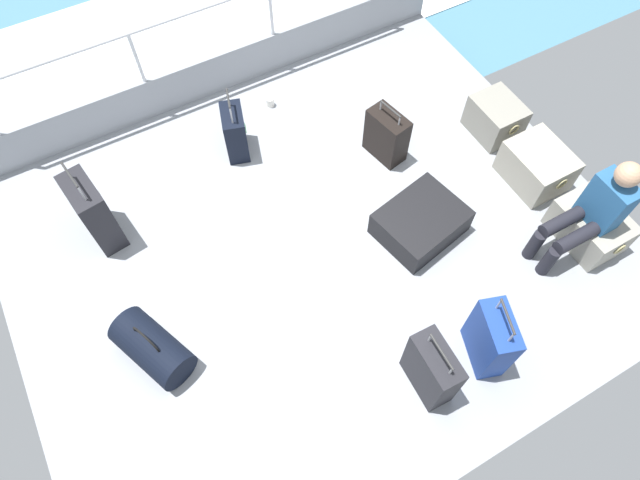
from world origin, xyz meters
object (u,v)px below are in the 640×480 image
Objects in this scene: suitcase_3 at (235,132)px; cargo_crate_1 at (537,166)px; suitcase_1 at (94,212)px; suitcase_5 at (420,222)px; cargo_crate_0 at (495,118)px; cargo_crate_2 at (590,226)px; paper_cup at (270,102)px; suitcase_0 at (431,370)px; suitcase_2 at (386,136)px; duffel_bag at (153,348)px; suitcase_4 at (491,339)px; passenger_seated at (593,211)px.

cargo_crate_1 is at bearing 53.85° from suitcase_3.
suitcase_1 is 1.08× the size of suitcase_5.
cargo_crate_0 is at bearing 66.51° from suitcase_3.
cargo_crate_2 reaches higher than paper_cup.
suitcase_3 is at bearing -174.08° from suitcase_0.
suitcase_2 is 1.44m from suitcase_3.
suitcase_1 reaches higher than duffel_bag.
cargo_crate_0 is at bearing 52.15° from paper_cup.
suitcase_1 reaches higher than cargo_crate_1.
suitcase_4 is (2.11, -0.43, 0.05)m from suitcase_2.
suitcase_0 is 0.80× the size of suitcase_1.
suitcase_3 is at bearing 101.98° from suitcase_1.
suitcase_2 is at bearing -104.34° from cargo_crate_0.
suitcase_3 is at bearing -55.32° from paper_cup.
passenger_seated is at bearing 108.20° from suitcase_4.
suitcase_1 is (-2.51, -1.74, 0.05)m from suitcase_0.
cargo_crate_2 is 6.48× the size of paper_cup.
suitcase_0 is at bearing -60.64° from cargo_crate_1.
suitcase_5 is at bearing -64.42° from cargo_crate_0.
paper_cup is (-1.40, -1.80, -0.13)m from cargo_crate_0.
suitcase_1 reaches higher than cargo_crate_0.
cargo_crate_2 reaches higher than suitcase_5.
suitcase_1 is 2.13m from paper_cup.
suitcase_0 reaches higher than suitcase_5.
suitcase_4 is at bearing 87.16° from suitcase_0.
paper_cup is at bearing 134.74° from duffel_bag.
passenger_seated is 10.42× the size of paper_cup.
cargo_crate_2 is at bearing 60.49° from suitcase_1.
duffel_bag is at bearing -91.28° from cargo_crate_1.
passenger_seated is at bearing -9.51° from cargo_crate_0.
passenger_seated is at bearing 41.11° from suitcase_3.
suitcase_3 reaches higher than suitcase_0.
cargo_crate_1 is at bearing 127.88° from suitcase_4.
suitcase_2 is 0.82× the size of suitcase_4.
suitcase_0 is 0.98× the size of duffel_bag.
duffel_bag is (-0.82, -3.74, -0.00)m from cargo_crate_2.
suitcase_0 is 0.52m from suitcase_4.
duffel_bag is (-0.05, -2.48, 0.03)m from suitcase_5.
suitcase_4 is at bearing 61.26° from duffel_bag.
suitcase_3 is 0.87× the size of suitcase_5.
suitcase_5 is (-0.77, -1.26, -0.03)m from cargo_crate_2.
suitcase_1 is 2.72m from suitcase_2.
duffel_bag is (-0.82, -3.56, -0.37)m from passenger_seated.
suitcase_1 is at bearing -78.02° from suitcase_3.
cargo_crate_1 reaches higher than suitcase_5.
suitcase_4 reaches higher than paper_cup.
suitcase_1 is at bearing 179.74° from duffel_bag.
suitcase_2 reaches higher than cargo_crate_0.
suitcase_3 is 1.95m from suitcase_5.
cargo_crate_0 is at bearing 131.23° from suitcase_0.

